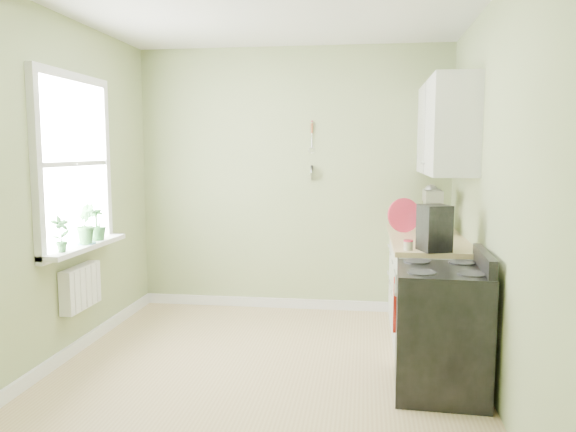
# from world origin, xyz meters

# --- Properties ---
(floor) EXTENTS (3.20, 3.60, 0.02)m
(floor) POSITION_xyz_m (0.00, 0.00, -0.01)
(floor) COLOR tan
(floor) RESTS_ON ground
(wall_back) EXTENTS (3.20, 0.02, 2.70)m
(wall_back) POSITION_xyz_m (0.00, 1.81, 1.35)
(wall_back) COLOR #9DAA74
(wall_back) RESTS_ON floor
(wall_left) EXTENTS (0.02, 3.60, 2.70)m
(wall_left) POSITION_xyz_m (-1.61, 0.00, 1.35)
(wall_left) COLOR #9DAA74
(wall_left) RESTS_ON floor
(wall_right) EXTENTS (0.02, 3.60, 2.70)m
(wall_right) POSITION_xyz_m (1.61, 0.00, 1.35)
(wall_right) COLOR #9DAA74
(wall_right) RESTS_ON floor
(base_cabinets) EXTENTS (0.60, 1.60, 0.87)m
(base_cabinets) POSITION_xyz_m (1.30, 1.00, 0.43)
(base_cabinets) COLOR white
(base_cabinets) RESTS_ON floor
(countertop) EXTENTS (0.64, 1.60, 0.04)m
(countertop) POSITION_xyz_m (1.29, 1.00, 0.89)
(countertop) COLOR #DCC186
(countertop) RESTS_ON base_cabinets
(upper_cabinets) EXTENTS (0.35, 1.40, 0.80)m
(upper_cabinets) POSITION_xyz_m (1.43, 1.10, 1.85)
(upper_cabinets) COLOR white
(upper_cabinets) RESTS_ON wall_right
(window) EXTENTS (0.06, 1.14, 1.44)m
(window) POSITION_xyz_m (-1.58, 0.30, 1.55)
(window) COLOR white
(window) RESTS_ON wall_left
(window_sill) EXTENTS (0.18, 1.14, 0.04)m
(window_sill) POSITION_xyz_m (-1.51, 0.30, 0.88)
(window_sill) COLOR white
(window_sill) RESTS_ON wall_left
(radiator) EXTENTS (0.12, 0.50, 0.35)m
(radiator) POSITION_xyz_m (-1.54, 0.25, 0.55)
(radiator) COLOR white
(radiator) RESTS_ON wall_left
(wall_utensils) EXTENTS (0.02, 0.14, 0.58)m
(wall_utensils) POSITION_xyz_m (0.20, 1.78, 1.56)
(wall_utensils) COLOR #DCC186
(wall_utensils) RESTS_ON wall_back
(stove) EXTENTS (0.65, 0.73, 0.98)m
(stove) POSITION_xyz_m (1.28, -0.10, 0.44)
(stove) COLOR black
(stove) RESTS_ON floor
(stand_mixer) EXTENTS (0.22, 0.37, 0.43)m
(stand_mixer) POSITION_xyz_m (1.35, 1.25, 1.09)
(stand_mixer) COLOR #B2B2B7
(stand_mixer) RESTS_ON countertop
(kettle) EXTENTS (0.18, 0.10, 0.18)m
(kettle) POSITION_xyz_m (1.11, 1.72, 1.00)
(kettle) COLOR silver
(kettle) RESTS_ON countertop
(coffee_maker) EXTENTS (0.26, 0.27, 0.34)m
(coffee_maker) POSITION_xyz_m (1.26, 0.30, 1.07)
(coffee_maker) COLOR black
(coffee_maker) RESTS_ON countertop
(red_tray) EXTENTS (0.31, 0.17, 0.32)m
(red_tray) POSITION_xyz_m (1.10, 1.24, 1.07)
(red_tray) COLOR #C72440
(red_tray) RESTS_ON countertop
(jar) EXTENTS (0.07, 0.07, 0.08)m
(jar) POSITION_xyz_m (1.07, 0.30, 0.95)
(jar) COLOR #B3AC91
(jar) RESTS_ON countertop
(plant_a) EXTENTS (0.16, 0.18, 0.28)m
(plant_a) POSITION_xyz_m (-1.50, -0.08, 1.04)
(plant_a) COLOR #326C33
(plant_a) RESTS_ON window_sill
(plant_b) EXTENTS (0.22, 0.23, 0.33)m
(plant_b) POSITION_xyz_m (-1.50, 0.29, 1.06)
(plant_b) COLOR #326C33
(plant_b) RESTS_ON window_sill
(plant_c) EXTENTS (0.21, 0.21, 0.27)m
(plant_c) POSITION_xyz_m (-1.50, 0.50, 1.04)
(plant_c) COLOR #326C33
(plant_c) RESTS_ON window_sill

